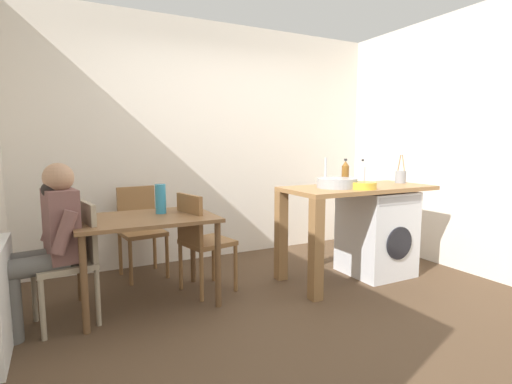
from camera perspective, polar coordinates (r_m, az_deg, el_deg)
The scene contains 19 objects.
ground_plane at distance 3.31m, azimuth 5.45°, elevation -16.69°, with size 5.46×5.46×0.00m, color #4C3826.
wall_back at distance 4.60m, azimuth -6.23°, elevation 7.24°, with size 4.60×0.10×2.70m, color silver.
wall_counter_side at distance 4.57m, azimuth 29.20°, elevation 6.39°, with size 0.10×3.80×2.70m, color silver.
radiator at distance 3.04m, azimuth -33.50°, elevation -13.01°, with size 0.10×0.80×0.70m, color white.
dining_table at distance 3.33m, azimuth -15.85°, elevation -5.15°, with size 1.10×0.76×0.74m.
chair_person_seat at distance 3.22m, azimuth -25.14°, elevation -8.46°, with size 0.46×0.46×0.90m.
chair_opposite at distance 3.51m, azimuth -8.17°, elevation -6.59°, with size 0.48×0.48×0.90m.
chair_spare_by_wall at distance 4.12m, azimuth -16.66°, elevation -4.79°, with size 0.45×0.45×0.90m.
seated_person at distance 3.15m, azimuth -28.16°, elevation -5.88°, with size 0.53×0.53×1.20m.
kitchen_counter at distance 3.82m, azimuth 12.31°, elevation -1.70°, with size 1.50×0.68×0.92m.
washing_machine at distance 4.19m, azimuth 17.25°, elevation -5.70°, with size 0.60×0.61×0.86m.
sink_basin at distance 3.76m, azimuth 11.79°, elevation 1.31°, with size 0.38×0.38×0.09m, color #9EA0A5.
tap at distance 3.89m, azimuth 10.16°, elevation 2.94°, with size 0.02×0.02×0.28m, color #B2B2B7.
bottle_tall_green at distance 4.12m, azimuth 12.99°, elevation 2.79°, with size 0.08×0.08×0.26m.
bottle_squat_brown at distance 4.08m, azimuth 15.35°, elevation 2.67°, with size 0.06×0.06×0.26m.
mixing_bowl at distance 3.71m, azimuth 15.54°, elevation 0.98°, with size 0.23×0.23×0.06m.
utensil_crock at distance 4.41m, azimuth 20.47°, elevation 2.15°, with size 0.11×0.11×0.30m.
vase at distance 3.42m, azimuth -13.84°, elevation -0.98°, with size 0.09×0.09×0.25m, color teal.
scissors at distance 3.83m, azimuth 15.19°, elevation 0.69°, with size 0.15×0.06×0.01m.
Camera 1 is at (-1.64, -2.55, 1.33)m, focal length 27.23 mm.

